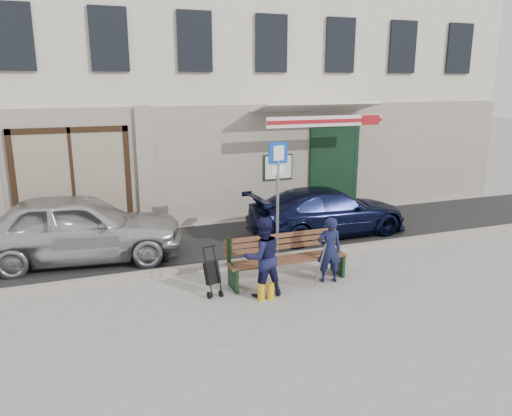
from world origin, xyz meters
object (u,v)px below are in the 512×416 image
parking_sign (278,181)px  man (329,250)px  car_navy (328,211)px  car_silver (78,228)px  bench (285,259)px  stroller (212,274)px  woman (263,257)px

parking_sign → man: (0.30, -1.89, -1.04)m
car_navy → man: man is taller
car_silver → bench: size_ratio=1.85×
car_silver → man: (4.53, -2.92, -0.10)m
man → stroller: man is taller
car_navy → stroller: size_ratio=4.64×
car_silver → car_navy: size_ratio=1.06×
woman → car_navy: bearing=-138.0°
car_silver → woman: (3.08, -3.09, -0.01)m
car_navy → stroller: bearing=122.3°
car_navy → stroller: 4.56m
woman → stroller: bearing=-26.8°
bench → man: size_ratio=1.84×
parking_sign → man: size_ratio=1.94×
bench → man: man is taller
parking_sign → stroller: parking_sign is taller
bench → man: bearing=-21.2°
car_navy → parking_sign: size_ratio=1.64×
car_silver → woman: size_ratio=2.98×
parking_sign → stroller: (-2.00, -1.69, -1.29)m
car_navy → woman: (-2.91, -2.93, 0.14)m
car_silver → stroller: car_silver is taller
bench → woman: 0.86m
car_navy → man: size_ratio=3.20×
car_navy → bench: 3.34m
woman → stroller: 0.99m
car_navy → parking_sign: parking_sign is taller
stroller → bench: bearing=-14.4°
man → woman: (-1.45, -0.17, 0.09)m
car_silver → bench: 4.57m
car_silver → woman: car_silver is taller
man → stroller: 2.32m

